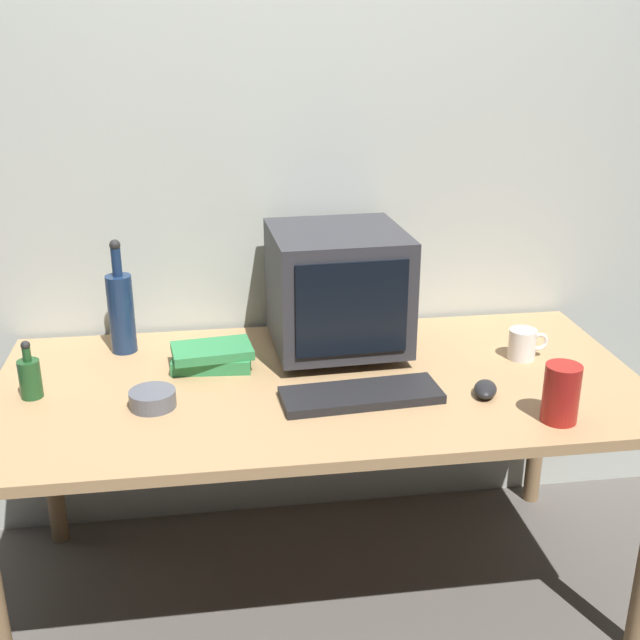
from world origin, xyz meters
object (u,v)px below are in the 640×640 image
Objects in this scene: crt_monitor at (337,289)px; cd_spindle at (153,399)px; computer_mouse at (485,389)px; bottle_tall at (121,310)px; mug at (523,344)px; metal_canister at (561,393)px; keyboard at (361,395)px; bottle_short at (30,377)px; book_stack at (212,356)px.

cd_spindle is (-0.53, -0.30, -0.17)m from crt_monitor.
bottle_tall is (-0.97, 0.44, 0.11)m from computer_mouse.
computer_mouse is at bearing -130.86° from mug.
crt_monitor is at bearing -7.50° from bottle_tall.
metal_canister is at bearing -28.29° from computer_mouse.
mug is (0.52, 0.20, 0.03)m from keyboard.
cd_spindle is 0.80× the size of metal_canister.
crt_monitor is 3.37× the size of mug.
keyboard is at bearing -9.16° from bottle_short.
crt_monitor is 4.04× the size of computer_mouse.
bottle_short reaches higher than keyboard.
book_stack is at bearing -31.01° from bottle_tall.
keyboard is at bearing -3.72° from cd_spindle.
mug is at bearing 8.59° from cd_spindle.
computer_mouse is 0.83× the size of cd_spindle.
bottle_short is (-0.85, -0.20, -0.13)m from crt_monitor.
book_stack is 1.98× the size of cd_spindle.
metal_canister is at bearing -26.08° from keyboard.
mug is at bearing -14.91° from crt_monitor.
bottle_short is (-1.19, 0.16, 0.04)m from computer_mouse.
bottle_short reaches higher than mug.
mug is 1.00× the size of cd_spindle.
bottle_tall is (-0.63, 0.08, -0.06)m from crt_monitor.
bottle_tall is at bearing 172.50° from crt_monitor.
cd_spindle reaches higher than computer_mouse.
book_stack reaches higher than computer_mouse.
mug is 0.39m from metal_canister.
bottle_short is at bearing -127.45° from bottle_tall.
computer_mouse is (0.34, -0.36, -0.17)m from crt_monitor.
computer_mouse is 0.42× the size of book_stack.
crt_monitor reaches higher than keyboard.
bottle_tall is 1.19m from mug.
cd_spindle is at bearing -150.39° from crt_monitor.
cd_spindle is (-0.54, 0.04, 0.01)m from keyboard.
mug is at bearing -4.33° from book_stack.
computer_mouse is at bearing -21.98° from book_stack.
mug is at bearing -10.93° from bottle_tall.
bottle_short reaches higher than cd_spindle.
keyboard is 0.78m from bottle_tall.
keyboard is 0.54m from cd_spindle.
book_stack is at bearing 175.67° from mug.
cd_spindle is (0.32, -0.10, -0.04)m from bottle_short.
mug is (0.90, -0.07, 0.01)m from book_stack.
metal_canister reaches higher than mug.
bottle_tall is 2.88× the size of mug.
metal_canister is (0.47, -0.52, -0.12)m from crt_monitor.
metal_canister reaches higher than keyboard.
bottle_tall reaches higher than mug.
book_stack reaches higher than cd_spindle.
metal_canister is (0.46, -0.19, 0.06)m from keyboard.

